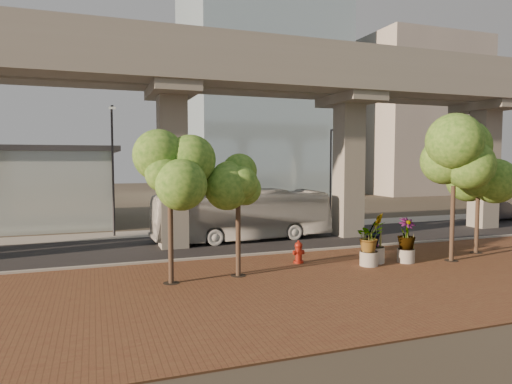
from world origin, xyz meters
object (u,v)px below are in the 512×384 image
object	(u,v)px
transit_bus	(243,216)
fire_hydrant	(299,252)
parked_car	(496,211)
planter_front	(369,239)

from	to	relation	value
transit_bus	fire_hydrant	world-z (taller)	transit_bus
transit_bus	parked_car	world-z (taller)	transit_bus
fire_hydrant	planter_front	xyz separation A→B (m)	(3.02, -1.71, 0.78)
parked_car	fire_hydrant	size ratio (longest dim) A/B	4.56
transit_bus	planter_front	bearing A→B (deg)	-160.29
transit_bus	parked_car	distance (m)	23.61
transit_bus	parked_car	bearing A→B (deg)	-87.60
transit_bus	planter_front	size ratio (longest dim) A/B	5.37
parked_car	planter_front	xyz separation A→B (m)	(-19.95, -10.79, 0.54)
transit_bus	planter_front	xyz separation A→B (m)	(3.58, -9.02, -0.25)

